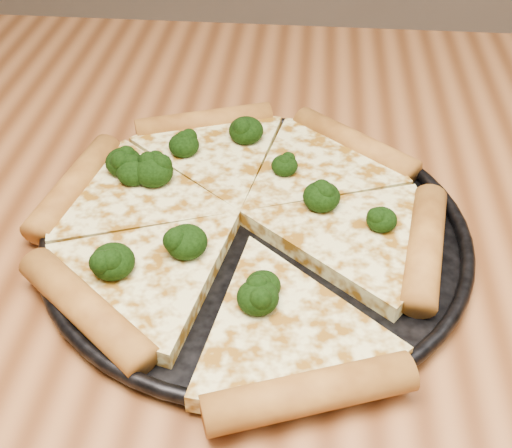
{
  "coord_description": "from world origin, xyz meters",
  "views": [
    {
      "loc": [
        -0.01,
        -0.41,
        1.11
      ],
      "look_at": [
        -0.05,
        0.01,
        0.77
      ],
      "focal_mm": 46.16,
      "sensor_mm": 36.0,
      "label": 1
    }
  ],
  "objects": [
    {
      "name": "dining_table",
      "position": [
        0.0,
        0.0,
        0.66
      ],
      "size": [
        1.2,
        0.9,
        0.75
      ],
      "color": "brown",
      "rests_on": "ground"
    },
    {
      "name": "pizza_pan",
      "position": [
        -0.05,
        0.01,
        0.76
      ],
      "size": [
        0.35,
        0.35,
        0.02
      ],
      "color": "black",
      "rests_on": "dining_table"
    },
    {
      "name": "pizza",
      "position": [
        -0.06,
        0.01,
        0.77
      ],
      "size": [
        0.35,
        0.39,
        0.03
      ],
      "rotation": [
        0.0,
        0.0,
        0.35
      ],
      "color": "#EAE38F",
      "rests_on": "pizza_pan"
    },
    {
      "name": "broccoli_florets",
      "position": [
        -0.09,
        0.03,
        0.78
      ],
      "size": [
        0.25,
        0.25,
        0.03
      ],
      "color": "black",
      "rests_on": "pizza"
    }
  ]
}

